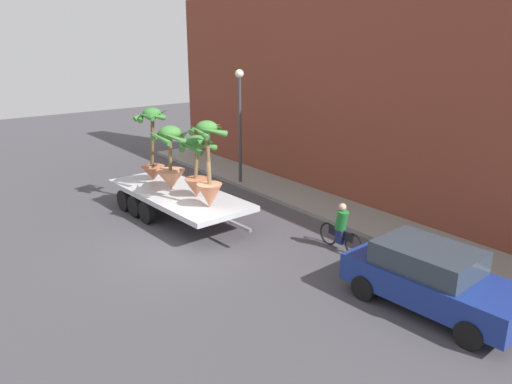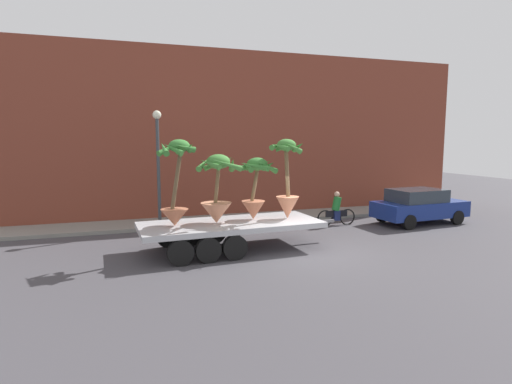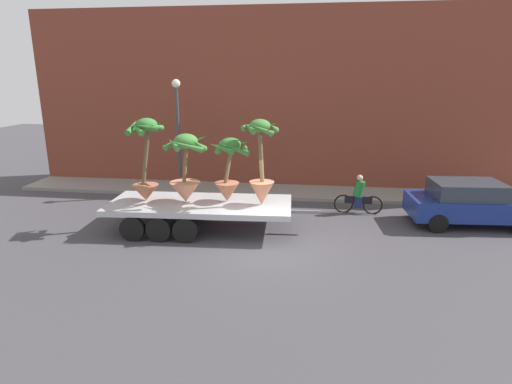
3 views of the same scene
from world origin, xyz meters
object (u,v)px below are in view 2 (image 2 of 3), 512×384
potted_palm_rear (176,185)px  street_lamp (158,153)px  parked_car (419,206)px  flatbed_trailer (224,229)px  potted_palm_front (217,193)px  potted_palm_middle (287,183)px  cyclist (336,210)px  potted_palm_extra (255,187)px

potted_palm_rear → street_lamp: street_lamp is taller
parked_car → street_lamp: 11.77m
flatbed_trailer → potted_palm_rear: size_ratio=2.56×
potted_palm_front → parked_car: (9.72, 1.74, -1.19)m
flatbed_trailer → potted_palm_middle: bearing=1.2°
potted_palm_rear → parked_car: (11.08, 1.76, -1.50)m
potted_palm_rear → potted_palm_middle: (3.91, 0.04, -0.07)m
potted_palm_middle → cyclist: size_ratio=1.54×
cyclist → parked_car: bearing=-12.7°
street_lamp → parked_car: bearing=-12.2°
potted_palm_front → potted_palm_extra: 1.45m
flatbed_trailer → potted_palm_middle: 2.76m
potted_palm_rear → potted_palm_extra: 2.81m
potted_palm_middle → potted_palm_front: (-2.55, -0.02, -0.24)m
potted_palm_rear → street_lamp: (-0.19, 4.19, 0.90)m
potted_palm_extra → cyclist: potted_palm_extra is taller
cyclist → street_lamp: bearing=168.1°
potted_palm_rear → cyclist: 7.97m
potted_palm_rear → potted_palm_middle: 3.91m
cyclist → street_lamp: size_ratio=0.38×
potted_palm_middle → parked_car: bearing=13.5°
potted_palm_extra → flatbed_trailer: bearing=-167.9°
potted_palm_middle → street_lamp: size_ratio=0.59×
potted_palm_front → street_lamp: bearing=110.4°
potted_palm_front → street_lamp: street_lamp is taller
potted_palm_extra → potted_palm_rear: bearing=-174.9°
cyclist → street_lamp: street_lamp is taller
flatbed_trailer → potted_palm_extra: potted_palm_extra is taller
potted_palm_extra → potted_palm_middle: bearing=-10.8°
street_lamp → potted_palm_rear: bearing=-87.5°
potted_palm_rear → potted_palm_extra: (2.79, 0.25, -0.21)m
potted_palm_middle → potted_palm_extra: 1.15m
potted_palm_front → potted_palm_rear: bearing=-179.1°
potted_palm_middle → potted_palm_extra: bearing=169.2°
potted_palm_rear → parked_car: potted_palm_rear is taller
potted_palm_middle → street_lamp: street_lamp is taller
potted_palm_rear → parked_car: size_ratio=0.65×
potted_palm_extra → cyclist: 5.33m
potted_palm_front → flatbed_trailer: bearing=-8.0°
cyclist → parked_car: 3.82m
street_lamp → flatbed_trailer: bearing=-67.2°
potted_palm_middle → potted_palm_front: 2.56m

